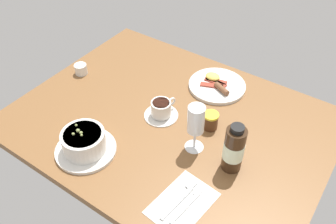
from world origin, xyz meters
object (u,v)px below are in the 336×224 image
at_px(jam_jar, 211,121).
at_px(breakfast_plate, 217,85).
at_px(sauce_bottle_brown, 234,149).
at_px(creamer_jug, 81,69).
at_px(coffee_cup, 162,109).
at_px(cutlery_setting, 183,202).
at_px(wine_glass, 196,121).
at_px(porridge_bowl, 84,143).

relative_size(jam_jar, breakfast_plate, 0.28).
xyz_separation_m(sauce_bottle_brown, breakfast_plate, (-0.23, 0.33, -0.07)).
distance_m(creamer_jug, sauce_bottle_brown, 0.75).
bearing_deg(creamer_jug, coffee_cup, -2.51).
relative_size(cutlery_setting, wine_glass, 1.19).
distance_m(cutlery_setting, wine_glass, 0.25).
xyz_separation_m(wine_glass, breakfast_plate, (-0.09, 0.33, -0.11)).
bearing_deg(creamer_jug, cutlery_setting, -22.60).
relative_size(creamer_jug, sauce_bottle_brown, 0.34).
bearing_deg(breakfast_plate, cutlery_setting, -71.03).
bearing_deg(porridge_bowl, creamer_jug, 136.36).
distance_m(coffee_cup, jam_jar, 0.18).
xyz_separation_m(porridge_bowl, cutlery_setting, (0.37, 0.02, -0.04)).
distance_m(coffee_cup, sauce_bottle_brown, 0.33).
relative_size(sauce_bottle_brown, breakfast_plate, 0.79).
bearing_deg(sauce_bottle_brown, creamer_jug, 173.08).
bearing_deg(jam_jar, breakfast_plate, 113.17).
xyz_separation_m(cutlery_setting, creamer_jug, (-0.69, 0.29, 0.02)).
relative_size(coffee_cup, wine_glass, 0.71).
xyz_separation_m(porridge_bowl, breakfast_plate, (0.19, 0.54, -0.03)).
bearing_deg(sauce_bottle_brown, breakfast_plate, 125.19).
height_order(coffee_cup, creamer_jug, coffee_cup).
bearing_deg(breakfast_plate, porridge_bowl, -109.26).
bearing_deg(breakfast_plate, wine_glass, -73.83).
bearing_deg(breakfast_plate, sauce_bottle_brown, -54.81).
bearing_deg(breakfast_plate, creamer_jug, -154.69).
relative_size(porridge_bowl, creamer_jug, 3.29).
height_order(cutlery_setting, creamer_jug, creamer_jug).
height_order(porridge_bowl, cutlery_setting, porridge_bowl).
xyz_separation_m(jam_jar, sauce_bottle_brown, (0.14, -0.12, 0.05)).
relative_size(wine_glass, jam_jar, 2.81).
height_order(coffee_cup, breakfast_plate, coffee_cup).
relative_size(porridge_bowl, sauce_bottle_brown, 1.13).
xyz_separation_m(cutlery_setting, coffee_cup, (-0.27, 0.27, 0.03)).
relative_size(porridge_bowl, wine_glass, 1.13).
height_order(porridge_bowl, wine_glass, wine_glass).
bearing_deg(porridge_bowl, jam_jar, 49.44).
relative_size(cutlery_setting, breakfast_plate, 0.93).
relative_size(cutlery_setting, creamer_jug, 3.46).
distance_m(cutlery_setting, jam_jar, 0.33).
height_order(wine_glass, breakfast_plate, wine_glass).
distance_m(jam_jar, sauce_bottle_brown, 0.19).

